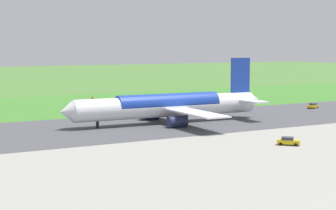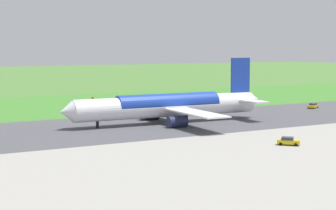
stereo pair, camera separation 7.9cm
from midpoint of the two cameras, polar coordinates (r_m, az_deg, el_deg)
ground_plane at (r=138.33m, az=0.52°, el=-1.82°), size 800.00×800.00×0.00m
runway_asphalt at (r=138.33m, az=0.52°, el=-1.81°), size 600.00×40.54×0.06m
grass_verge_foreground at (r=181.17m, az=-7.07°, el=0.00°), size 600.00×80.00×0.04m
airliner_main at (r=137.29m, az=0.16°, el=-0.05°), size 54.10×44.21×15.88m
service_car_followme at (r=109.54m, az=12.13°, el=-3.60°), size 4.18×4.30×1.62m
service_car_ops at (r=175.42m, az=14.51°, el=-0.07°), size 4.57×3.23×1.62m
no_stopping_sign at (r=182.03m, az=-7.64°, el=0.49°), size 0.60×0.10×2.49m
traffic_cone_orange at (r=179.74m, az=-8.40°, el=0.02°), size 0.40×0.40×0.55m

